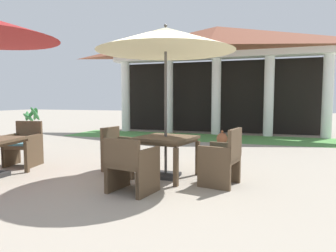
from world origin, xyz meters
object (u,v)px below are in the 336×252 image
patio_chair_mid_left_east (222,159)px  patio_table_mid_left (166,142)px  patio_chair_mid_left_south (131,165)px  terracotta_urn (222,139)px  patio_chair_near_foreground_north (24,145)px  potted_palm_left_edge (32,135)px  patio_umbrella_mid_left (166,41)px  patio_chair_mid_left_west (119,150)px

patio_chair_mid_left_east → patio_table_mid_left: bearing=90.0°
patio_chair_mid_left_south → terracotta_urn: bearing=94.5°
patio_chair_mid_left_east → terracotta_urn: patio_chair_mid_left_east is taller
terracotta_urn → patio_chair_near_foreground_north: bearing=-129.6°
terracotta_urn → patio_chair_mid_left_south: bearing=-96.1°
potted_palm_left_edge → patio_chair_near_foreground_north: bearing=-50.8°
patio_umbrella_mid_left → potted_palm_left_edge: 5.75m
patio_chair_near_foreground_north → potted_palm_left_edge: potted_palm_left_edge is taller
patio_table_mid_left → patio_chair_mid_left_west: patio_chair_mid_left_west is taller
potted_palm_left_edge → patio_chair_mid_left_west: bearing=-26.3°
patio_chair_near_foreground_north → patio_umbrella_mid_left: 3.76m
patio_umbrella_mid_left → patio_chair_mid_left_south: 2.27m
patio_chair_near_foreground_north → patio_chair_mid_left_west: patio_chair_near_foreground_north is taller
patio_table_mid_left → potted_palm_left_edge: potted_palm_left_edge is taller
patio_table_mid_left → patio_chair_mid_left_west: (-1.03, 0.19, -0.24)m
patio_chair_near_foreground_north → patio_chair_mid_left_south: (2.99, -1.02, -0.01)m
patio_umbrella_mid_left → patio_chair_near_foreground_north: bearing=-179.7°
patio_chair_mid_left_east → patio_chair_near_foreground_north: bearing=98.2°
patio_chair_mid_left_east → potted_palm_left_edge: size_ratio=0.78×
potted_palm_left_edge → terracotta_urn: 5.72m
patio_umbrella_mid_left → terracotta_urn: 4.84m
patio_umbrella_mid_left → patio_chair_mid_left_east: bearing=-10.6°
patio_chair_near_foreground_north → patio_umbrella_mid_left: bearing=169.7°
patio_chair_mid_left_west → terracotta_urn: 4.33m
patio_table_mid_left → patio_chair_mid_left_south: patio_chair_mid_left_south is taller
patio_table_mid_left → potted_palm_left_edge: 5.37m
patio_umbrella_mid_left → patio_chair_mid_left_west: (-1.03, 0.19, -2.02)m
patio_chair_mid_left_east → patio_chair_mid_left_south: (-1.23, -0.84, -0.01)m
patio_table_mid_left → patio_umbrella_mid_left: size_ratio=0.41×
patio_chair_mid_left_south → terracotta_urn: patio_chair_mid_left_south is taller
patio_table_mid_left → patio_umbrella_mid_left: patio_umbrella_mid_left is taller
patio_chair_near_foreground_north → patio_chair_mid_left_south: size_ratio=1.11×
patio_umbrella_mid_left → patio_chair_mid_left_east: 2.26m
patio_chair_near_foreground_north → patio_table_mid_left: 3.19m
patio_chair_mid_left_south → terracotta_urn: 5.35m
patio_chair_mid_left_south → patio_table_mid_left: bearing=90.0°
patio_chair_mid_left_south → potted_palm_left_edge: size_ratio=0.70×
patio_table_mid_left → patio_chair_mid_left_east: bearing=-10.6°
patio_chair_mid_left_east → patio_chair_mid_left_west: bearing=90.0°
patio_chair_mid_left_west → patio_chair_mid_left_south: (0.84, -1.23, 0.01)m
patio_chair_mid_left_east → patio_chair_mid_left_south: size_ratio=1.12×
patio_chair_mid_left_west → patio_chair_mid_left_east: bearing=90.0°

